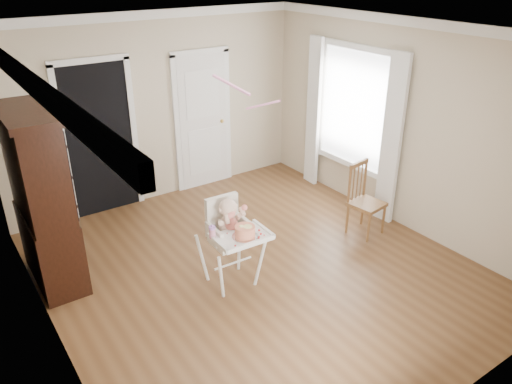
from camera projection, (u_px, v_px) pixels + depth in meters
floor at (257, 268)px, 5.90m from camera, size 5.00×5.00×0.00m
ceiling at (258, 31)px, 4.73m from camera, size 5.00×5.00×0.00m
wall_back at (158, 109)px, 7.17m from camera, size 4.50×0.00×4.50m
wall_left at (37, 221)px, 4.16m from camera, size 0.00×5.00×5.00m
wall_right at (400, 126)px, 6.47m from camera, size 0.00×5.00×5.00m
crown_molding at (258, 37)px, 4.76m from camera, size 4.50×5.00×0.12m
doorway at (100, 137)px, 6.80m from camera, size 1.06×0.05×2.22m
closet_door at (203, 123)px, 7.65m from camera, size 0.96×0.09×2.13m
window_right at (352, 116)px, 7.05m from camera, size 0.13×1.84×2.30m
high_chair at (230, 233)px, 5.37m from camera, size 0.62×0.76×1.04m
baby at (229, 220)px, 5.33m from camera, size 0.30×0.23×0.47m
cake at (245, 232)px, 5.12m from camera, size 0.27×0.27×0.13m
sippy_cup at (212, 232)px, 5.10m from camera, size 0.07×0.07×0.17m
china_cabinet at (43, 200)px, 5.31m from camera, size 0.52×1.17×1.98m
dining_chair at (365, 201)px, 6.49m from camera, size 0.45×0.45×0.97m
streamer at (231, 85)px, 5.03m from camera, size 0.17×0.48×0.15m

